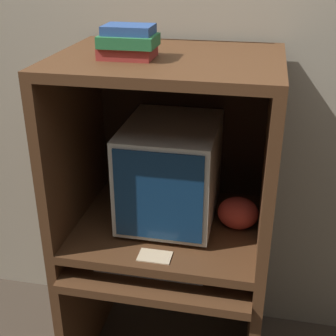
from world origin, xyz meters
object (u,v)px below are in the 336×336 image
at_px(crt_monitor, 170,171).
at_px(mouse, 224,272).
at_px(keyboard, 152,263).
at_px(book_stack, 128,43).
at_px(snack_bag, 238,213).

distance_m(crt_monitor, mouse, 0.45).
xyz_separation_m(crt_monitor, keyboard, (-0.03, -0.21, -0.31)).
bearing_deg(mouse, crt_monitor, 140.45).
xyz_separation_m(crt_monitor, mouse, (0.26, -0.21, -0.31)).
relative_size(keyboard, book_stack, 2.19).
relative_size(mouse, snack_bag, 0.35).
distance_m(keyboard, mouse, 0.29).
bearing_deg(crt_monitor, snack_bag, -6.14).
bearing_deg(book_stack, mouse, -14.14).
relative_size(crt_monitor, book_stack, 2.39).
relative_size(mouse, book_stack, 0.29).
bearing_deg(keyboard, mouse, -0.31).
xyz_separation_m(keyboard, mouse, (0.29, -0.00, 0.00)).
height_order(crt_monitor, book_stack, book_stack).
bearing_deg(mouse, snack_bag, 80.75).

